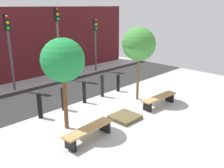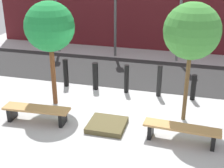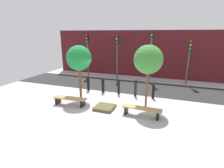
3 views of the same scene
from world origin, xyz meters
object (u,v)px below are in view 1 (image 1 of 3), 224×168
(bench_left, at_px, (89,131))
(traffic_light_mid_west, at_px, (9,39))
(bollard_right, at_px, (102,86))
(tree_behind_right_bench, at_px, (139,44))
(planter_bed, at_px, (125,117))
(bench_right, at_px, (159,99))
(traffic_light_mid_east, at_px, (58,31))
(tree_behind_left_bench, at_px, (63,61))
(bollard_center, at_px, (84,92))
(bollard_left, at_px, (64,99))
(bollard_far_left, at_px, (40,106))
(traffic_light_east, at_px, (95,35))
(bollard_far_right, at_px, (118,83))

(bench_left, bearing_deg, traffic_light_mid_west, 81.40)
(bench_left, relative_size, bollard_right, 1.77)
(tree_behind_right_bench, bearing_deg, planter_bed, -153.23)
(bench_right, relative_size, traffic_light_mid_east, 0.47)
(bench_right, xyz_separation_m, tree_behind_left_bench, (-4.04, 1.22, 2.15))
(tree_behind_right_bench, distance_m, bollard_center, 3.24)
(bollard_left, height_order, bollard_center, bollard_center)
(tree_behind_left_bench, xyz_separation_m, tree_behind_right_bench, (4.04, 0.00, 0.12))
(bollard_left, bearing_deg, tree_behind_left_bench, -122.26)
(planter_bed, xyz_separation_m, tree_behind_right_bench, (2.02, 1.02, 2.52))
(traffic_light_mid_east, bearing_deg, bollard_far_left, -132.88)
(bench_right, bearing_deg, traffic_light_mid_east, 98.60)
(bench_left, height_order, traffic_light_east, traffic_light_east)
(tree_behind_left_bench, distance_m, bollard_far_right, 4.93)
(bench_right, distance_m, bollard_center, 3.34)
(bollard_far_left, xyz_separation_m, bollard_far_right, (4.47, 0.00, -0.07))
(planter_bed, height_order, bollard_left, bollard_left)
(bollard_left, relative_size, traffic_light_east, 0.28)
(traffic_light_mid_east, relative_size, traffic_light_east, 1.20)
(planter_bed, height_order, bollard_far_left, bollard_far_left)
(bench_right, relative_size, bollard_far_left, 1.94)
(bollard_far_right, height_order, traffic_light_mid_east, traffic_light_mid_east)
(bollard_far_left, xyz_separation_m, bollard_right, (3.35, 0.00, 0.04))
(tree_behind_left_bench, relative_size, tree_behind_right_bench, 0.96)
(bollard_far_right, bearing_deg, traffic_light_east, 62.66)
(planter_bed, bearing_deg, traffic_light_mid_east, 77.44)
(traffic_light_mid_west, distance_m, traffic_light_east, 5.70)
(bench_left, height_order, bollard_center, bollard_center)
(traffic_light_mid_west, bearing_deg, bollard_left, -85.56)
(bollard_right, distance_m, traffic_light_mid_west, 5.14)
(bollard_far_right, xyz_separation_m, traffic_light_mid_west, (-3.66, 3.94, 2.21))
(bollard_center, height_order, traffic_light_mid_east, traffic_light_mid_east)
(planter_bed, bearing_deg, bollard_left, 114.53)
(bench_left, height_order, tree_behind_right_bench, tree_behind_right_bench)
(bench_right, distance_m, traffic_light_east, 7.26)
(tree_behind_left_bench, relative_size, bollard_left, 3.31)
(bollard_left, distance_m, bollard_far_right, 3.35)
(bench_left, bearing_deg, bollard_center, 49.24)
(traffic_light_mid_west, bearing_deg, planter_bed, -77.44)
(bollard_far_right, bearing_deg, tree_behind_right_bench, -98.56)
(bollard_center, bearing_deg, tree_behind_left_bench, -144.71)
(bench_left, relative_size, bollard_center, 1.93)
(traffic_light_mid_west, relative_size, traffic_light_mid_east, 0.92)
(planter_bed, distance_m, tree_behind_right_bench, 3.39)
(bench_right, relative_size, bollard_far_right, 2.25)
(tree_behind_right_bench, xyz_separation_m, bollard_center, (-2.02, 1.43, -2.09))
(bollard_right, distance_m, traffic_light_mid_east, 4.57)
(traffic_light_mid_east, bearing_deg, traffic_light_mid_west, -179.99)
(tree_behind_right_bench, bearing_deg, traffic_light_east, 67.25)
(bench_right, height_order, bollard_right, bollard_right)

